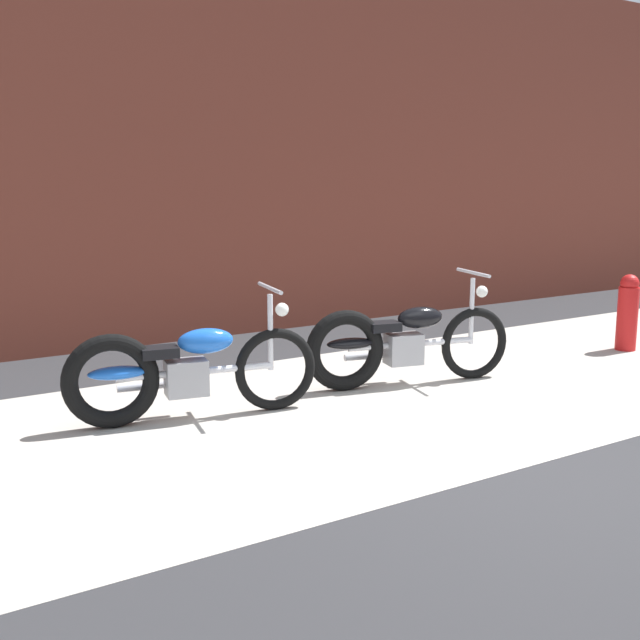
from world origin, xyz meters
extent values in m
plane|color=#2D2D30|center=(0.00, 0.00, 0.00)|extent=(80.00, 80.00, 0.00)
cube|color=#B2ADA3|center=(0.00, 1.75, 0.00)|extent=(36.00, 3.50, 0.01)
cube|color=brown|center=(0.00, 5.20, 2.31)|extent=(36.00, 0.50, 4.62)
torus|color=black|center=(-0.86, 2.01, 0.34)|extent=(0.68, 0.21, 0.68)
torus|color=black|center=(-2.13, 2.26, 0.36)|extent=(0.74, 0.27, 0.73)
cylinder|color=silver|center=(-1.50, 2.13, 0.38)|extent=(1.22, 0.30, 0.06)
cube|color=#99999E|center=(-1.58, 2.15, 0.34)|extent=(0.36, 0.28, 0.28)
ellipsoid|color=blue|center=(-1.42, 2.12, 0.62)|extent=(0.47, 0.27, 0.20)
ellipsoid|color=blue|center=(-2.09, 2.25, 0.42)|extent=(0.47, 0.26, 0.10)
cube|color=black|center=(-1.77, 2.19, 0.56)|extent=(0.31, 0.25, 0.08)
cylinder|color=silver|center=(-0.90, 2.01, 0.65)|extent=(0.05, 0.05, 0.62)
cylinder|color=silver|center=(-0.90, 2.01, 1.01)|extent=(0.15, 0.57, 0.03)
sphere|color=white|center=(-0.80, 1.99, 0.83)|extent=(0.11, 0.11, 0.11)
cylinder|color=silver|center=(-1.78, 2.34, 0.26)|extent=(0.55, 0.17, 0.06)
torus|color=black|center=(1.21, 1.88, 0.34)|extent=(0.68, 0.24, 0.68)
torus|color=black|center=(-0.06, 2.19, 0.36)|extent=(0.74, 0.30, 0.73)
cylinder|color=silver|center=(0.57, 2.03, 0.38)|extent=(1.21, 0.34, 0.06)
cube|color=#99999E|center=(0.50, 2.05, 0.34)|extent=(0.36, 0.29, 0.28)
ellipsoid|color=black|center=(0.65, 2.01, 0.62)|extent=(0.47, 0.29, 0.20)
ellipsoid|color=black|center=(-0.01, 2.17, 0.42)|extent=(0.47, 0.28, 0.10)
cube|color=black|center=(0.30, 2.10, 0.56)|extent=(0.32, 0.26, 0.08)
cylinder|color=silver|center=(1.17, 1.89, 0.65)|extent=(0.05, 0.05, 0.62)
cylinder|color=silver|center=(1.17, 1.89, 1.01)|extent=(0.17, 0.57, 0.03)
sphere|color=white|center=(1.26, 1.87, 0.83)|extent=(0.11, 0.11, 0.11)
cylinder|color=silver|center=(0.30, 2.25, 0.26)|extent=(0.55, 0.19, 0.06)
cylinder|color=red|center=(3.48, 1.89, 0.35)|extent=(0.22, 0.22, 0.70)
sphere|color=red|center=(3.48, 1.89, 0.74)|extent=(0.20, 0.20, 0.20)
camera|label=1|loc=(-3.81, -3.34, 1.88)|focal=43.32mm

